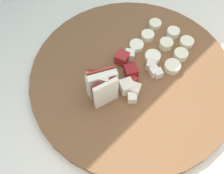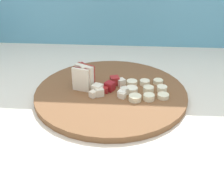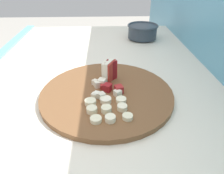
{
  "view_description": "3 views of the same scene",
  "coord_description": "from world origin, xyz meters",
  "px_view_note": "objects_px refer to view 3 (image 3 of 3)",
  "views": [
    {
      "loc": [
        -0.24,
        -0.12,
        1.33
      ],
      "look_at": [
        -0.06,
        0.05,
        0.92
      ],
      "focal_mm": 43.3,
      "sensor_mm": 36.0,
      "label": 1
    },
    {
      "loc": [
        0.03,
        -0.57,
        1.26
      ],
      "look_at": [
        -0.01,
        0.02,
        0.94
      ],
      "focal_mm": 45.93,
      "sensor_mm": 36.0,
      "label": 2
    },
    {
      "loc": [
        0.47,
        0.04,
        1.23
      ],
      "look_at": [
        -0.03,
        0.06,
        0.92
      ],
      "focal_mm": 32.89,
      "sensor_mm": 36.0,
      "label": 3
    }
  ],
  "objects_px": {
    "banana_slice_rows": "(106,108)",
    "cutting_board": "(107,93)",
    "apple_dice_pile": "(105,88)",
    "apple_wedge_fan": "(109,71)",
    "ceramic_bowl": "(142,31)"
  },
  "relations": [
    {
      "from": "apple_dice_pile",
      "to": "banana_slice_rows",
      "type": "xyz_separation_m",
      "value": [
        0.09,
        0.0,
        -0.0
      ]
    },
    {
      "from": "cutting_board",
      "to": "banana_slice_rows",
      "type": "distance_m",
      "value": 0.09
    },
    {
      "from": "cutting_board",
      "to": "apple_dice_pile",
      "type": "xyz_separation_m",
      "value": [
        -0.0,
        -0.0,
        0.02
      ]
    },
    {
      "from": "cutting_board",
      "to": "apple_wedge_fan",
      "type": "distance_m",
      "value": 0.08
    },
    {
      "from": "ceramic_bowl",
      "to": "apple_wedge_fan",
      "type": "bearing_deg",
      "value": -22.01
    },
    {
      "from": "cutting_board",
      "to": "ceramic_bowl",
      "type": "height_order",
      "value": "ceramic_bowl"
    },
    {
      "from": "cutting_board",
      "to": "banana_slice_rows",
      "type": "relative_size",
      "value": 3.21
    },
    {
      "from": "cutting_board",
      "to": "banana_slice_rows",
      "type": "xyz_separation_m",
      "value": [
        0.09,
        -0.0,
        0.01
      ]
    },
    {
      "from": "apple_wedge_fan",
      "to": "banana_slice_rows",
      "type": "bearing_deg",
      "value": -4.44
    },
    {
      "from": "banana_slice_rows",
      "to": "cutting_board",
      "type": "bearing_deg",
      "value": 178.66
    },
    {
      "from": "cutting_board",
      "to": "ceramic_bowl",
      "type": "bearing_deg",
      "value": 159.73
    },
    {
      "from": "ceramic_bowl",
      "to": "apple_dice_pile",
      "type": "bearing_deg",
      "value": -20.72
    },
    {
      "from": "cutting_board",
      "to": "apple_dice_pile",
      "type": "relative_size",
      "value": 3.93
    },
    {
      "from": "apple_dice_pile",
      "to": "banana_slice_rows",
      "type": "height_order",
      "value": "apple_dice_pile"
    },
    {
      "from": "apple_dice_pile",
      "to": "cutting_board",
      "type": "bearing_deg",
      "value": 52.83
    }
  ]
}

